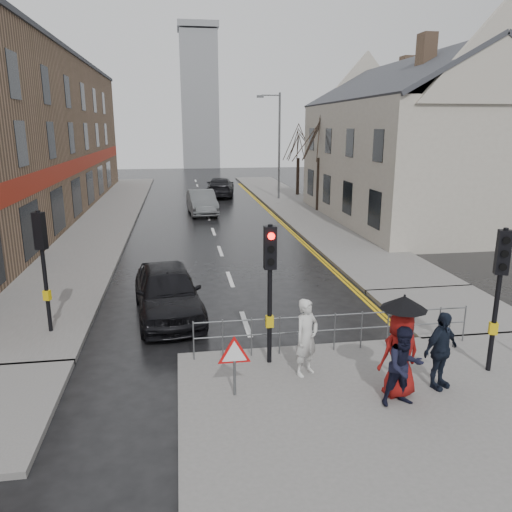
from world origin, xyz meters
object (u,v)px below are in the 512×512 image
object	(u,v)px
pedestrian_a	(307,337)
car_mid	(202,202)
pedestrian_b	(404,367)
pedestrian_d	(441,350)
car_parked	(168,291)
pedestrian_with_umbrella	(401,344)

from	to	relation	value
pedestrian_a	car_mid	distance (m)	22.91
pedestrian_b	pedestrian_d	distance (m)	1.22
pedestrian_d	car_mid	bearing A→B (deg)	75.19
pedestrian_b	car_parked	xyz separation A→B (m)	(-4.82, 6.09, -0.18)
pedestrian_b	car_mid	size ratio (longest dim) A/B	0.35
pedestrian_a	pedestrian_b	distance (m)	2.26
pedestrian_a	pedestrian_b	xyz separation A→B (m)	(1.62, -1.57, -0.06)
pedestrian_with_umbrella	car_mid	bearing A→B (deg)	97.00
pedestrian_a	car_mid	world-z (taller)	pedestrian_a
pedestrian_a	car_parked	world-z (taller)	pedestrian_a
car_parked	pedestrian_b	bearing A→B (deg)	-58.34
pedestrian_d	pedestrian_a	bearing A→B (deg)	135.08
pedestrian_b	car_parked	size ratio (longest dim) A/B	0.36
pedestrian_b	pedestrian_with_umbrella	xyz separation A→B (m)	(0.08, 0.38, 0.32)
pedestrian_with_umbrella	pedestrian_b	bearing A→B (deg)	-101.61
pedestrian_with_umbrella	car_parked	size ratio (longest dim) A/B	0.47
pedestrian_with_umbrella	pedestrian_a	bearing A→B (deg)	144.87
pedestrian_a	pedestrian_with_umbrella	world-z (taller)	pedestrian_with_umbrella
pedestrian_b	car_mid	distance (m)	24.62
pedestrian_d	car_parked	bearing A→B (deg)	112.57
pedestrian_d	car_parked	size ratio (longest dim) A/B	0.37
pedestrian_a	pedestrian_with_umbrella	xyz separation A→B (m)	(1.70, -1.20, 0.26)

